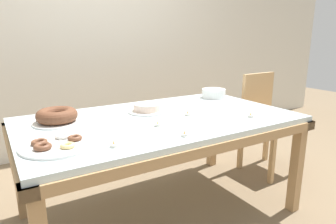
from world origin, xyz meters
name	(u,v)px	position (x,y,z in m)	size (l,w,h in m)	color
ground_plane	(161,212)	(0.00, 0.00, 0.00)	(12.00, 12.00, 0.00)	#7A664C
wall_back	(85,35)	(0.00, 1.65, 1.30)	(8.00, 0.10, 2.60)	silver
dining_table	(160,128)	(0.00, 0.00, 0.67)	(1.89, 1.09, 0.74)	silver
chair	(265,117)	(1.26, 0.16, 0.52)	(0.43, 0.43, 0.94)	tan
cake_chocolate_round	(147,108)	(-0.01, 0.17, 0.77)	(0.28, 0.28, 0.06)	white
cake_golden_bundt	(57,117)	(-0.64, 0.21, 0.79)	(0.31, 0.31, 0.09)	white
pastry_platter	(58,144)	(-0.73, -0.22, 0.76)	(0.38, 0.38, 0.04)	white
plate_stack	(214,93)	(0.75, 0.33, 0.78)	(0.21, 0.21, 0.08)	white
tealight_right_edge	(188,114)	(0.19, -0.06, 0.75)	(0.04, 0.04, 0.04)	silver
tealight_near_front	(157,125)	(-0.12, -0.18, 0.75)	(0.04, 0.04, 0.04)	silver
tealight_left_edge	(184,135)	(-0.09, -0.43, 0.75)	(0.04, 0.04, 0.04)	silver
tealight_centre	(114,145)	(-0.48, -0.38, 0.75)	(0.04, 0.04, 0.04)	silver
tealight_near_cakes	(250,116)	(0.53, -0.33, 0.75)	(0.04, 0.04, 0.04)	silver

